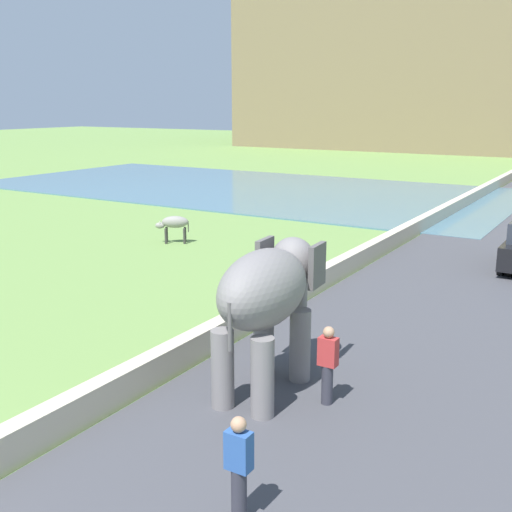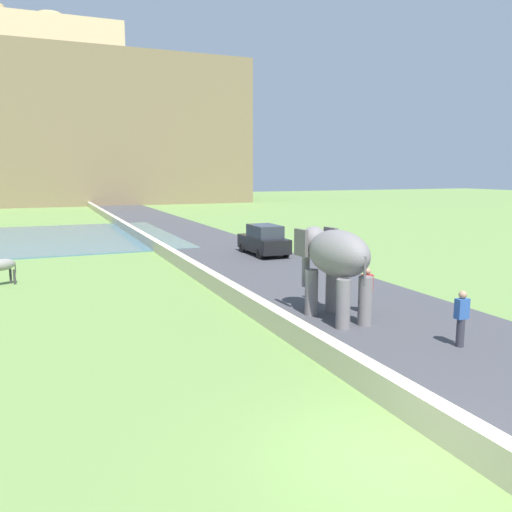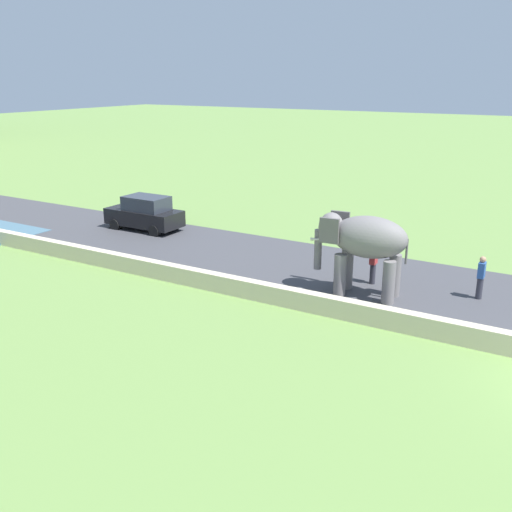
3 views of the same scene
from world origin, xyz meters
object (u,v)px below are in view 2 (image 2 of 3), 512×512
elephant (334,259)px  person_trailing (461,318)px  car_black (264,240)px  cow_grey (2,266)px  person_beside_elephant (367,290)px

elephant → person_trailing: size_ratio=2.16×
car_black → cow_grey: size_ratio=2.96×
car_black → cow_grey: car_black is taller
elephant → cow_grey: 14.31m
car_black → cow_grey: 13.78m
elephant → person_trailing: bearing=-65.3°
elephant → cow_grey: elephant is taller
person_beside_elephant → cow_grey: size_ratio=1.20×
elephant → person_trailing: (1.74, -3.79, -1.16)m
elephant → person_beside_elephant: size_ratio=2.16×
car_black → elephant: bearing=-103.8°
person_trailing → car_black: 16.70m
elephant → person_beside_elephant: elephant is taller
person_beside_elephant → car_black: bearing=81.8°
person_trailing → car_black: car_black is taller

